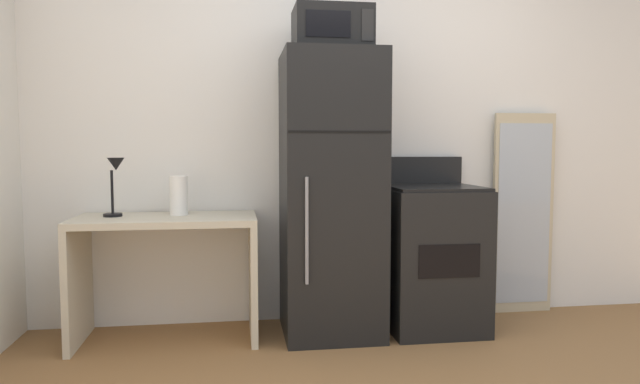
% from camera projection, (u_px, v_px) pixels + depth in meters
% --- Properties ---
extents(wall_back_white, '(5.00, 0.10, 2.60)m').
position_uv_depth(wall_back_white, '(357.00, 127.00, 3.90)').
color(wall_back_white, white).
rests_on(wall_back_white, ground).
extents(desk, '(1.07, 0.55, 0.75)m').
position_uv_depth(desk, '(167.00, 255.00, 3.44)').
color(desk, beige).
rests_on(desk, ground).
extents(desk_lamp, '(0.14, 0.12, 0.35)m').
position_uv_depth(desk_lamp, '(115.00, 177.00, 3.40)').
color(desk_lamp, black).
rests_on(desk_lamp, desk).
extents(paper_towel_roll, '(0.11, 0.11, 0.24)m').
position_uv_depth(paper_towel_roll, '(179.00, 195.00, 3.49)').
color(paper_towel_roll, white).
rests_on(paper_towel_roll, desk).
extents(refrigerator, '(0.60, 0.63, 1.74)m').
position_uv_depth(refrigerator, '(331.00, 195.00, 3.53)').
color(refrigerator, black).
rests_on(refrigerator, ground).
extents(microwave, '(0.46, 0.35, 0.26)m').
position_uv_depth(microwave, '(332.00, 30.00, 3.43)').
color(microwave, black).
rests_on(microwave, refrigerator).
extents(oven_range, '(0.59, 0.61, 1.10)m').
position_uv_depth(oven_range, '(432.00, 256.00, 3.67)').
color(oven_range, black).
rests_on(oven_range, ground).
extents(leaning_mirror, '(0.44, 0.03, 1.40)m').
position_uv_depth(leaning_mirror, '(523.00, 214.00, 4.01)').
color(leaning_mirror, '#C6B793').
rests_on(leaning_mirror, ground).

